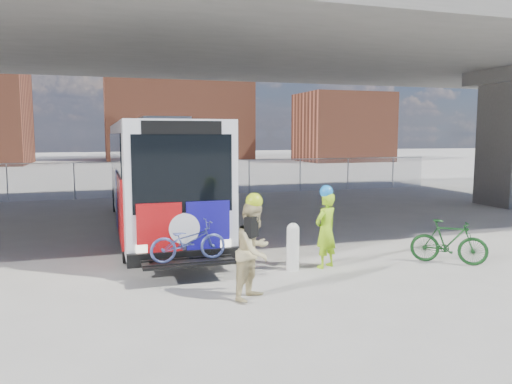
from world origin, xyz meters
name	(u,v)px	position (x,y,z in m)	size (l,w,h in m)	color
ground	(236,243)	(0.00, 0.00, 0.00)	(160.00, 160.00, 0.00)	#9E9991
bus	(155,167)	(-2.00, 3.08, 2.11)	(2.67, 12.93, 3.69)	silver
overpass	(206,40)	(0.00, 4.00, 6.54)	(40.00, 16.00, 7.95)	#605E59
chainlink_fence	(176,169)	(0.00, 12.00, 1.42)	(30.00, 0.06, 30.00)	gray
brick_buildings	(142,116)	(1.23, 48.23, 5.42)	(54.00, 22.00, 12.00)	brown
smokestack	(230,67)	(14.00, 55.00, 12.50)	(2.20, 2.20, 25.00)	brown
bollard	(293,245)	(0.53, -3.24, 0.61)	(0.30, 0.30, 1.14)	silver
cyclist_hivis	(326,228)	(1.37, -3.24, 0.97)	(0.79, 0.69, 2.01)	#98D816
cyclist_tan	(254,249)	(-0.95, -4.92, 0.99)	(1.17, 1.16, 2.09)	#C9B780
bike_parked	(449,242)	(4.45, -3.84, 0.55)	(0.52, 1.83, 1.10)	#133D17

